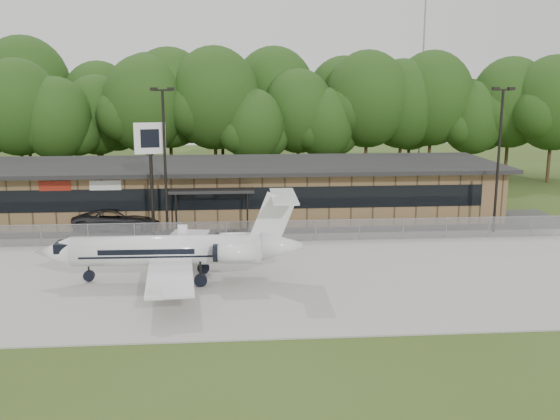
{
  "coord_description": "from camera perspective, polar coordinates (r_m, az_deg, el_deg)",
  "views": [
    {
      "loc": [
        -0.59,
        -25.38,
        10.69
      ],
      "look_at": [
        2.36,
        12.0,
        2.86
      ],
      "focal_mm": 40.0,
      "sensor_mm": 36.0,
      "label": 1
    }
  ],
  "objects": [
    {
      "name": "light_pole_mid",
      "position": [
        42.37,
        -10.5,
        5.21
      ],
      "size": [
        1.55,
        0.3,
        10.23
      ],
      "color": "black",
      "rests_on": "ground"
    },
    {
      "name": "pole_sign",
      "position": [
        42.77,
        -11.77,
        5.34
      ],
      "size": [
        2.08,
        0.61,
        7.93
      ],
      "rotation": [
        0.0,
        0.0,
        0.18
      ],
      "color": "black",
      "rests_on": "ground"
    },
    {
      "name": "parking_lot",
      "position": [
        46.13,
        -3.66,
        -1.59
      ],
      "size": [
        50.0,
        9.0,
        0.06
      ],
      "primitive_type": "cube",
      "color": "#383835",
      "rests_on": "ground"
    },
    {
      "name": "apron",
      "position": [
        35.04,
        -3.35,
        -5.92
      ],
      "size": [
        64.0,
        18.0,
        0.08
      ],
      "primitive_type": "cube",
      "color": "#9E9B93",
      "rests_on": "ground"
    },
    {
      "name": "suv",
      "position": [
        46.53,
        -14.64,
        -0.8
      ],
      "size": [
        6.37,
        3.35,
        1.71
      ],
      "primitive_type": "imported",
      "rotation": [
        0.0,
        0.0,
        1.48
      ],
      "color": "#2B2A2D",
      "rests_on": "ground"
    },
    {
      "name": "terminal",
      "position": [
        50.05,
        -3.78,
        1.97
      ],
      "size": [
        41.0,
        11.65,
        4.3
      ],
      "color": "brown",
      "rests_on": "ground"
    },
    {
      "name": "ground",
      "position": [
        27.55,
        -2.99,
        -11.06
      ],
      "size": [
        160.0,
        160.0,
        0.0
      ],
      "primitive_type": "plane",
      "color": "#37491A",
      "rests_on": "ground"
    },
    {
      "name": "business_jet",
      "position": [
        33.86,
        -9.37,
        -3.72
      ],
      "size": [
        14.28,
        12.69,
        4.82
      ],
      "rotation": [
        0.0,
        0.0,
        -0.02
      ],
      "color": "white",
      "rests_on": "ground"
    },
    {
      "name": "treeline",
      "position": [
        67.46,
        -4.06,
        9.05
      ],
      "size": [
        72.0,
        12.0,
        15.0
      ],
      "primitive_type": null,
      "color": "#183B13",
      "rests_on": "ground"
    },
    {
      "name": "fence",
      "position": [
        41.58,
        -3.57,
        -2.02
      ],
      "size": [
        46.0,
        0.04,
        1.52
      ],
      "color": "gray",
      "rests_on": "ground"
    },
    {
      "name": "light_pole_right",
      "position": [
        46.06,
        19.4,
        5.25
      ],
      "size": [
        1.55,
        0.3,
        10.23
      ],
      "color": "black",
      "rests_on": "ground"
    },
    {
      "name": "radio_mast",
      "position": [
        76.8,
        12.92,
        12.85
      ],
      "size": [
        0.2,
        0.2,
        25.0
      ],
      "primitive_type": "cylinder",
      "color": "gray",
      "rests_on": "ground"
    }
  ]
}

